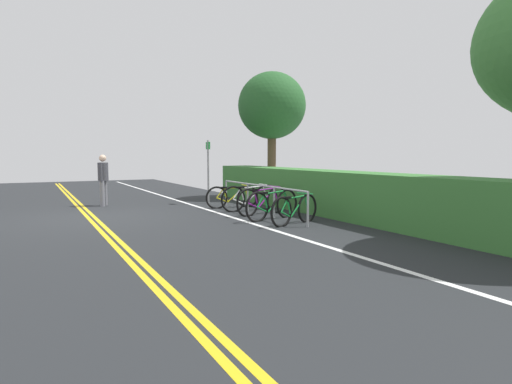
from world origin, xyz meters
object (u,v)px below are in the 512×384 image
object	(u,v)px
pedestrian	(103,177)
tree_near_left	(272,106)
bike_rack	(260,192)
bicycle_3	(272,205)
bicycle_2	(263,201)
bicycle_4	(295,210)
sign_post_near	(208,165)
bicycle_1	(250,198)
bicycle_0	(232,197)

from	to	relation	value
pedestrian	tree_near_left	size ratio (longest dim) A/B	0.35
bike_rack	bicycle_3	world-z (taller)	bike_rack
bicycle_2	bicycle_4	world-z (taller)	bicycle_2
bicycle_2	tree_near_left	bearing A→B (deg)	146.91
bicycle_3	pedestrian	distance (m)	5.99
bicycle_2	sign_post_near	bearing A→B (deg)	-173.71
bicycle_4	bike_rack	bearing A→B (deg)	178.35
bike_rack	bicycle_1	xyz separation A→B (m)	(-0.86, 0.14, -0.23)
bicycle_1	bicycle_3	world-z (taller)	bicycle_1
bicycle_1	tree_near_left	bearing A→B (deg)	140.75
bicycle_0	bicycle_3	bearing A→B (deg)	-2.50
bike_rack	bicycle_3	xyz separation A→B (m)	(0.90, -0.14, -0.23)
bicycle_0	bicycle_3	xyz separation A→B (m)	(2.64, -0.12, 0.03)
bicycle_3	pedestrian	xyz separation A→B (m)	(-4.98, -3.29, 0.56)
bicycle_3	pedestrian	bearing A→B (deg)	-146.58
bicycle_2	tree_near_left	size ratio (longest dim) A/B	0.39
bicycle_2	pedestrian	xyz separation A→B (m)	(-4.08, -3.50, 0.56)
bicycle_4	tree_near_left	xyz separation A→B (m)	(-5.70, 2.68, 3.07)
bike_rack	pedestrian	distance (m)	5.34
bicycle_4	pedestrian	distance (m)	6.79
bicycle_1	bicycle_2	xyz separation A→B (m)	(0.86, -0.06, -0.00)
bicycle_2	bicycle_3	world-z (taller)	same
bicycle_0	tree_near_left	distance (m)	4.60
bicycle_3	tree_near_left	bearing A→B (deg)	150.12
bicycle_3	sign_post_near	size ratio (longest dim) A/B	0.85
bicycle_1	pedestrian	xyz separation A→B (m)	(-3.22, -3.56, 0.55)
sign_post_near	tree_near_left	xyz separation A→B (m)	(-0.81, 2.89, 2.14)
bicycle_1	bicycle_3	xyz separation A→B (m)	(1.77, -0.27, -0.00)
bicycle_0	bicycle_1	size ratio (longest dim) A/B	0.92
bicycle_0	bicycle_1	bearing A→B (deg)	10.29
sign_post_near	bicycle_0	bearing A→B (deg)	10.05
bicycle_0	pedestrian	world-z (taller)	pedestrian
bicycle_1	bicycle_2	bearing A→B (deg)	-3.88
sign_post_near	bike_rack	bearing A→B (deg)	4.83
bicycle_0	bicycle_3	distance (m)	2.65
bicycle_0	bike_rack	bearing A→B (deg)	0.68
bike_rack	bicycle_1	distance (m)	0.91
bicycle_0	bicycle_3	size ratio (longest dim) A/B	0.96
bicycle_2	sign_post_near	world-z (taller)	sign_post_near
bicycle_0	bicycle_2	distance (m)	1.74
bicycle_1	pedestrian	distance (m)	4.83
bicycle_1	bicycle_2	world-z (taller)	bicycle_1
bicycle_1	bicycle_3	size ratio (longest dim) A/B	1.04
bicycle_0	pedestrian	bearing A→B (deg)	-124.50
bicycle_3	tree_near_left	distance (m)	6.33
sign_post_near	bicycle_4	bearing A→B (deg)	2.46
bicycle_4	sign_post_near	xyz separation A→B (m)	(-4.89, -0.21, 0.92)
bicycle_0	bicycle_1	world-z (taller)	bicycle_1
bicycle_3	bicycle_1	bearing A→B (deg)	171.16
bicycle_0	pedestrian	distance (m)	4.17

